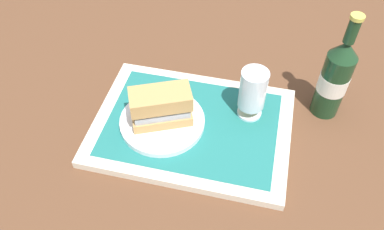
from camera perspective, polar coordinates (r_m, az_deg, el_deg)
The scene contains 7 objects.
ground_plane at distance 0.90m, azimuth 0.00°, elevation -2.10°, with size 3.00×3.00×0.00m, color brown.
tray at distance 0.90m, azimuth 0.00°, elevation -1.69°, with size 0.44×0.32×0.02m, color beige.
placemat at distance 0.89m, azimuth 0.00°, elevation -1.25°, with size 0.38×0.27×0.00m, color #1E6B66.
plate at distance 0.88m, azimuth -4.32°, elevation -0.95°, with size 0.19×0.19×0.01m, color white.
sandwich at distance 0.85m, azimuth -4.28°, elevation 1.28°, with size 0.14×0.11×0.08m.
beer_glass at distance 0.87m, azimuth 8.75°, elevation 3.23°, with size 0.06×0.06×0.12m.
beer_bottle at distance 0.92m, azimuth 19.99°, elevation 5.09°, with size 0.07×0.07×0.27m.
Camera 1 is at (0.13, -0.56, 0.70)m, focal length 36.82 mm.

